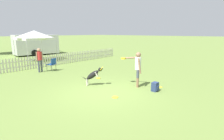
# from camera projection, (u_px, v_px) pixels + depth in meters

# --- Properties ---
(ground_plane) EXTENTS (240.00, 240.00, 0.00)m
(ground_plane) POSITION_uv_depth(u_px,v_px,m) (102.00, 92.00, 7.53)
(ground_plane) COLOR olive
(handler_person) EXTENTS (0.51, 1.09, 1.65)m
(handler_person) POSITION_uv_depth(u_px,v_px,m) (137.00, 65.00, 8.13)
(handler_person) COLOR #8C664C
(handler_person) RESTS_ON ground_plane
(leaping_dog) EXTENTS (0.75, 0.99, 0.95)m
(leaping_dog) POSITION_uv_depth(u_px,v_px,m) (93.00, 75.00, 8.43)
(leaping_dog) COLOR black
(leaping_dog) RESTS_ON ground_plane
(frisbee_near_handler) EXTENTS (0.24, 0.24, 0.02)m
(frisbee_near_handler) POSITION_uv_depth(u_px,v_px,m) (98.00, 78.00, 9.85)
(frisbee_near_handler) COLOR yellow
(frisbee_near_handler) RESTS_ON ground_plane
(frisbee_near_dog) EXTENTS (0.24, 0.24, 0.02)m
(frisbee_near_dog) POSITION_uv_depth(u_px,v_px,m) (115.00, 97.00, 6.95)
(frisbee_near_dog) COLOR yellow
(frisbee_near_dog) RESTS_ON ground_plane
(frisbee_midfield) EXTENTS (0.24, 0.24, 0.02)m
(frisbee_midfield) POSITION_uv_depth(u_px,v_px,m) (160.00, 87.00, 8.25)
(frisbee_midfield) COLOR yellow
(frisbee_midfield) RESTS_ON ground_plane
(backpack_on_grass) EXTENTS (0.30, 0.27, 0.40)m
(backpack_on_grass) POSITION_uv_depth(u_px,v_px,m) (155.00, 87.00, 7.66)
(backpack_on_grass) COLOR navy
(backpack_on_grass) RESTS_ON ground_plane
(picket_fence) EXTENTS (18.54, 0.04, 0.88)m
(picket_fence) POSITION_uv_depth(u_px,v_px,m) (26.00, 63.00, 12.01)
(picket_fence) COLOR beige
(picket_fence) RESTS_ON ground_plane
(folding_chair_blue_left) EXTENTS (0.62, 0.63, 0.85)m
(folding_chair_blue_left) POSITION_uv_depth(u_px,v_px,m) (52.00, 63.00, 11.68)
(folding_chair_blue_left) COLOR #333338
(folding_chair_blue_left) RESTS_ON ground_plane
(canopy_tent_main) EXTENTS (2.67, 2.67, 2.69)m
(canopy_tent_main) POSITION_uv_depth(u_px,v_px,m) (34.00, 35.00, 15.50)
(canopy_tent_main) COLOR #B2B2B2
(canopy_tent_main) RESTS_ON ground_plane
(spectator_standing) EXTENTS (0.42, 0.27, 1.55)m
(spectator_standing) POSITION_uv_depth(u_px,v_px,m) (39.00, 58.00, 11.19)
(spectator_standing) COLOR #474C5B
(spectator_standing) RESTS_ON ground_plane
(equipment_trailer) EXTENTS (5.47, 2.84, 2.26)m
(equipment_trailer) POSITION_uv_depth(u_px,v_px,m) (36.00, 44.00, 19.92)
(equipment_trailer) COLOR silver
(equipment_trailer) RESTS_ON ground_plane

